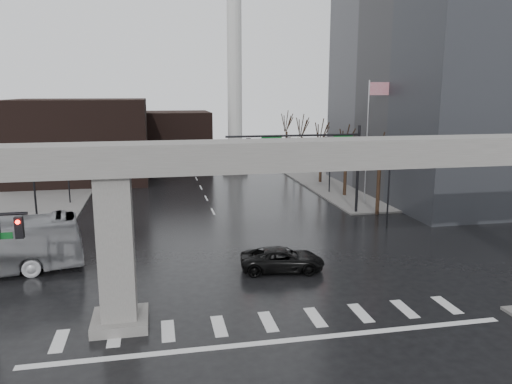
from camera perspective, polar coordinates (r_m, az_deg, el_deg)
ground at (r=25.90m, az=0.88°, el=-13.64°), size 160.00×160.00×0.00m
sidewalk_ne at (r=67.48m, az=16.07°, el=1.72°), size 28.00×36.00×0.15m
elevated_guideway at (r=24.11m, az=3.87°, el=1.63°), size 48.00×2.60×8.70m
building_far_left at (r=65.78m, az=-19.37°, el=5.61°), size 16.00×14.00×10.00m
building_far_mid at (r=75.29m, az=-9.19°, el=6.01°), size 10.00×10.00×8.00m
smokestack at (r=69.82m, az=-2.46°, el=13.41°), size 3.60×3.60×30.00m
signal_mast_arm at (r=44.30m, az=7.08°, el=4.70°), size 12.12×0.43×8.00m
flagpole_assembly at (r=49.42m, az=12.94°, el=7.18°), size 2.06×0.12×12.00m
lamp_right_0 at (r=41.98m, az=14.94°, el=0.77°), size 1.22×0.32×5.11m
lamp_right_1 at (r=54.70m, az=8.45°, el=3.46°), size 1.22×0.32×5.11m
lamp_right_2 at (r=67.92m, az=4.43°, el=5.09°), size 1.22×0.32×5.11m
lamp_left_0 at (r=38.59m, az=-23.90°, el=-0.75°), size 1.22×0.32×5.11m
lamp_left_1 at (r=52.14m, az=-20.72°, el=2.44°), size 1.22×0.32×5.11m
lamp_left_2 at (r=65.87m, az=-18.85°, el=4.31°), size 1.22×0.32×5.11m
tree_right_0 at (r=46.10m, az=13.84°, el=0.89°), size 1.09×1.58×7.50m
tree_right_1 at (r=53.32m, az=10.20°, el=2.52°), size 1.09×1.61×7.67m
tree_right_2 at (r=60.73m, az=7.43°, el=3.74°), size 1.10×1.63×7.85m
tree_right_3 at (r=68.28m, az=5.26°, el=4.69°), size 1.11×1.66×8.02m
tree_right_4 at (r=75.92m, az=3.52°, el=5.45°), size 1.12×1.69×8.19m
pickup_truck at (r=31.29m, az=3.04°, el=-7.70°), size 5.47×3.06×1.45m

